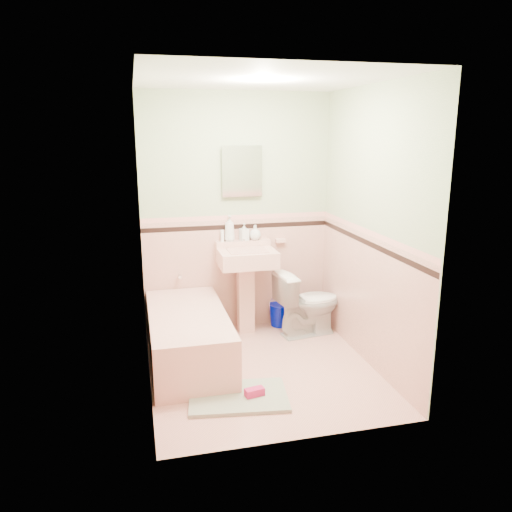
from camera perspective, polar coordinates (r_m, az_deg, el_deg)
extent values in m
plane|color=#E8A898|center=(4.67, 0.75, -12.73)|extent=(2.20, 2.20, 0.00)
plane|color=white|center=(4.19, 0.86, 19.46)|extent=(2.20, 2.20, 0.00)
plane|color=#F1DFC4|center=(5.31, -2.18, 4.77)|extent=(2.50, 0.00, 2.50)
plane|color=#F1DFC4|center=(3.23, 5.68, -1.30)|extent=(2.50, 0.00, 2.50)
plane|color=#F1DFC4|center=(4.13, -12.77, 1.76)|extent=(0.00, 2.50, 2.50)
plane|color=#F1DFC4|center=(4.61, 12.94, 3.00)|extent=(0.00, 2.50, 2.50)
plane|color=#EAAD9D|center=(5.44, -2.09, -2.02)|extent=(2.00, 0.00, 2.00)
plane|color=#EAAD9D|center=(3.47, 5.35, -11.66)|extent=(2.00, 0.00, 2.00)
plane|color=#EAAD9D|center=(4.31, -12.15, -6.71)|extent=(0.00, 2.20, 2.20)
plane|color=#EAAD9D|center=(4.76, 12.39, -4.70)|extent=(0.00, 2.20, 2.20)
plane|color=black|center=(5.32, -2.13, 3.35)|extent=(2.00, 0.00, 2.00)
plane|color=black|center=(3.29, 5.52, -3.41)|extent=(2.00, 0.00, 2.00)
plane|color=black|center=(4.16, -12.43, 0.03)|extent=(0.00, 2.20, 2.20)
plane|color=black|center=(4.63, 12.66, 1.41)|extent=(0.00, 2.20, 2.20)
plane|color=#E89B8F|center=(5.30, -2.14, 4.42)|extent=(2.00, 0.00, 2.00)
plane|color=#E89B8F|center=(3.26, 5.56, -1.73)|extent=(2.00, 0.00, 2.00)
plane|color=#E89B8F|center=(4.13, -12.50, 1.37)|extent=(0.00, 2.20, 2.20)
plane|color=#E89B8F|center=(4.61, 12.72, 2.63)|extent=(0.00, 2.20, 2.20)
cube|color=#E3AA9C|center=(4.77, -7.70, -9.28)|extent=(0.70, 1.50, 0.45)
cylinder|color=silver|center=(5.31, -8.68, -2.24)|extent=(0.04, 0.12, 0.04)
cylinder|color=silver|center=(5.28, -1.40, 1.41)|extent=(0.02, 0.02, 0.10)
cube|color=white|center=(5.24, -1.62, 9.60)|extent=(0.38, 0.04, 0.48)
cube|color=#E3AA9C|center=(5.44, 2.79, 1.77)|extent=(0.11, 0.06, 0.04)
imported|color=#B2B2B2|center=(5.26, -3.03, 3.16)|extent=(0.12, 0.12, 0.27)
imported|color=#B2B2B2|center=(5.30, -1.36, 2.77)|extent=(0.10, 0.10, 0.18)
imported|color=#B2B2B2|center=(5.33, -0.11, 2.70)|extent=(0.15, 0.15, 0.16)
cylinder|color=white|center=(5.26, -3.85, 2.30)|extent=(0.05, 0.05, 0.12)
imported|color=white|center=(5.33, 5.92, -5.30)|extent=(0.73, 0.48, 0.69)
cube|color=gray|center=(4.21, -2.04, -15.69)|extent=(0.85, 0.63, 0.03)
cube|color=#BF1E59|center=(4.18, -0.17, -15.20)|extent=(0.17, 0.10, 0.06)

